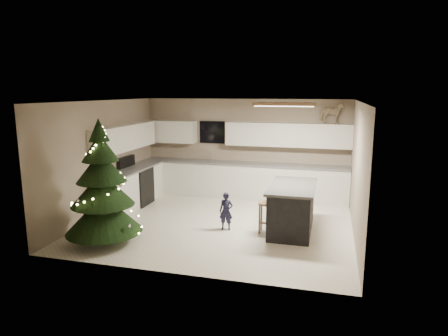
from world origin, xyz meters
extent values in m
plane|color=beige|center=(0.00, 0.00, 0.00)|extent=(5.50, 5.50, 0.00)
cube|color=gray|center=(0.00, 2.50, 1.30)|extent=(5.50, 0.02, 2.60)
cube|color=gray|center=(0.00, -2.50, 1.30)|extent=(5.50, 0.02, 2.60)
cube|color=gray|center=(-2.75, 0.00, 1.30)|extent=(0.02, 5.00, 2.60)
cube|color=gray|center=(2.75, 0.00, 1.30)|extent=(0.02, 5.00, 2.60)
cube|color=silver|center=(0.00, 0.00, 2.60)|extent=(5.50, 5.00, 0.02)
cube|color=brown|center=(1.30, 0.10, 2.55)|extent=(1.25, 0.32, 0.06)
cube|color=white|center=(1.30, 0.10, 2.52)|extent=(1.15, 0.24, 0.02)
cube|color=silver|center=(0.00, 2.20, 0.45)|extent=(5.48, 0.60, 0.90)
cube|color=silver|center=(-2.45, 0.60, 0.45)|extent=(0.60, 2.60, 0.90)
cube|color=slate|center=(0.00, 2.19, 0.92)|extent=(5.48, 0.62, 0.04)
cube|color=slate|center=(-2.44, 0.60, 0.92)|extent=(0.62, 2.60, 0.04)
cube|color=silver|center=(-2.05, 2.33, 1.70)|extent=(1.40, 0.35, 0.60)
cube|color=silver|center=(1.15, 2.33, 1.70)|extent=(3.20, 0.35, 0.60)
cube|color=silver|center=(-2.58, 0.72, 1.70)|extent=(0.35, 2.60, 0.60)
cube|color=black|center=(-0.90, 2.47, 1.70)|extent=(0.70, 0.04, 0.60)
cube|color=#99999E|center=(-0.90, 2.20, 0.90)|extent=(0.55, 0.40, 0.06)
cylinder|color=#99999E|center=(-0.90, 2.30, 1.06)|extent=(0.03, 0.03, 0.24)
cube|color=black|center=(-2.43, 0.90, 0.45)|extent=(0.64, 0.75, 0.90)
cube|color=black|center=(-2.68, 0.90, 1.05)|extent=(0.10, 0.75, 0.30)
cube|color=black|center=(1.53, -0.06, 0.45)|extent=(0.80, 1.60, 0.90)
cube|color=black|center=(1.53, -0.06, 0.93)|extent=(0.90, 1.70, 0.05)
cylinder|color=brown|center=(1.05, -0.30, 0.61)|extent=(0.33, 0.33, 0.04)
cylinder|color=brown|center=(0.93, -0.41, 0.29)|extent=(0.03, 0.03, 0.59)
cylinder|color=brown|center=(1.17, -0.41, 0.29)|extent=(0.03, 0.03, 0.59)
cylinder|color=brown|center=(0.93, -0.18, 0.29)|extent=(0.03, 0.03, 0.59)
cylinder|color=brown|center=(1.17, -0.18, 0.29)|extent=(0.03, 0.03, 0.59)
cube|color=brown|center=(1.05, -0.30, 0.19)|extent=(0.25, 0.03, 0.03)
cylinder|color=#3F2816|center=(-1.80, -1.60, 0.16)|extent=(0.12, 0.12, 0.31)
cone|color=black|center=(-1.80, -1.60, 0.57)|extent=(1.41, 1.41, 0.73)
cone|color=black|center=(-1.80, -1.60, 1.04)|extent=(1.16, 1.16, 0.62)
cone|color=black|center=(-1.80, -1.60, 1.45)|extent=(0.91, 0.91, 0.57)
cone|color=black|center=(-1.80, -1.60, 1.81)|extent=(0.66, 0.66, 0.52)
cone|color=black|center=(-1.80, -1.60, 2.12)|extent=(0.37, 0.37, 0.41)
sphere|color=#FFD88C|center=(-1.07, -1.60, 0.26)|extent=(0.04, 0.04, 0.04)
sphere|color=#FFD88C|center=(-1.15, -1.31, 0.32)|extent=(0.04, 0.04, 0.04)
sphere|color=#FFD88C|center=(-1.34, -1.08, 0.38)|extent=(0.04, 0.04, 0.04)
sphere|color=#FFD88C|center=(-1.60, -0.96, 0.44)|extent=(0.04, 0.04, 0.04)
sphere|color=#FFD88C|center=(-1.88, -0.95, 0.50)|extent=(0.04, 0.04, 0.04)
sphere|color=#FFD88C|center=(-2.13, -1.06, 0.56)|extent=(0.04, 0.04, 0.04)
sphere|color=#FFD88C|center=(-2.31, -1.26, 0.62)|extent=(0.04, 0.04, 0.04)
sphere|color=#FFD88C|center=(-2.38, -1.50, 0.68)|extent=(0.04, 0.04, 0.04)
sphere|color=#FFD88C|center=(-2.35, -1.74, 0.74)|extent=(0.04, 0.04, 0.04)
sphere|color=#FFD88C|center=(-2.23, -1.94, 0.80)|extent=(0.04, 0.04, 0.04)
sphere|color=#FFD88C|center=(-2.04, -2.07, 0.86)|extent=(0.04, 0.04, 0.04)
sphere|color=#FFD88C|center=(-1.83, -2.11, 0.92)|extent=(0.04, 0.04, 0.04)
sphere|color=#FFD88C|center=(-1.62, -2.05, 0.98)|extent=(0.04, 0.04, 0.04)
sphere|color=#FFD88C|center=(-1.47, -1.92, 1.03)|extent=(0.04, 0.04, 0.04)
sphere|color=#FFD88C|center=(-1.38, -1.75, 1.09)|extent=(0.04, 0.04, 0.04)
sphere|color=#FFD88C|center=(-1.38, -1.57, 1.15)|extent=(0.04, 0.04, 0.04)
sphere|color=#FFD88C|center=(-1.45, -1.40, 1.21)|extent=(0.04, 0.04, 0.04)
sphere|color=#FFD88C|center=(-1.57, -1.29, 1.27)|extent=(0.04, 0.04, 0.04)
sphere|color=#FFD88C|center=(-1.72, -1.25, 1.33)|extent=(0.04, 0.04, 0.04)
sphere|color=#FFD88C|center=(-1.87, -1.27, 1.39)|extent=(0.04, 0.04, 0.04)
sphere|color=#FFD88C|center=(-1.99, -1.34, 1.45)|extent=(0.04, 0.04, 0.04)
sphere|color=#FFD88C|center=(-2.06, -1.45, 1.51)|extent=(0.04, 0.04, 0.04)
sphere|color=#FFD88C|center=(-2.08, -1.57, 1.57)|extent=(0.04, 0.04, 0.04)
sphere|color=#FFD88C|center=(-2.05, -1.68, 1.63)|extent=(0.04, 0.04, 0.04)
sphere|color=#FFD88C|center=(-1.98, -1.76, 1.69)|extent=(0.04, 0.04, 0.04)
sphere|color=#FFD88C|center=(-1.88, -1.80, 1.75)|extent=(0.04, 0.04, 0.04)
sphere|color=#FFD88C|center=(-1.80, -1.80, 1.81)|extent=(0.04, 0.04, 0.04)
sphere|color=#FFD88C|center=(-1.72, -1.76, 1.87)|extent=(0.04, 0.04, 0.04)
sphere|color=#FFD88C|center=(-1.68, -1.70, 1.93)|extent=(0.04, 0.04, 0.04)
sphere|color=#FFD88C|center=(-1.67, -1.64, 1.99)|extent=(0.04, 0.04, 0.04)
sphere|color=#FFD88C|center=(-1.69, -1.58, 2.05)|extent=(0.04, 0.04, 0.04)
sphere|color=#FFD88C|center=(-1.72, -1.55, 2.11)|extent=(0.04, 0.04, 0.04)
sphere|color=#FFD88C|center=(-1.76, -1.54, 2.17)|extent=(0.04, 0.04, 0.04)
sphere|color=silver|center=(-1.18, -1.60, 0.43)|extent=(0.07, 0.07, 0.07)
sphere|color=silver|center=(-2.12, -1.16, 0.66)|extent=(0.07, 0.07, 0.07)
sphere|color=silver|center=(-1.94, -2.03, 0.89)|extent=(0.07, 0.07, 0.07)
sphere|color=silver|center=(-1.45, -1.48, 1.13)|extent=(0.07, 0.07, 0.07)
sphere|color=silver|center=(-2.04, -1.43, 1.36)|extent=(0.07, 0.07, 0.07)
sphere|color=silver|center=(-1.80, -1.81, 1.59)|extent=(0.07, 0.07, 0.07)
sphere|color=silver|center=(-1.70, -1.53, 1.83)|extent=(0.07, 0.07, 0.07)
sphere|color=silver|center=(-1.84, -1.59, 2.06)|extent=(0.07, 0.07, 0.07)
imported|color=black|center=(0.23, -0.33, 0.39)|extent=(0.29, 0.19, 0.78)
cube|color=brown|center=(2.22, 2.29, 2.01)|extent=(0.23, 0.02, 0.02)
cube|color=brown|center=(2.22, 2.36, 2.01)|extent=(0.23, 0.02, 0.02)
imported|color=beige|center=(2.22, 2.33, 2.27)|extent=(0.64, 0.43, 0.50)
camera|label=1|loc=(2.22, -7.91, 2.82)|focal=32.00mm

